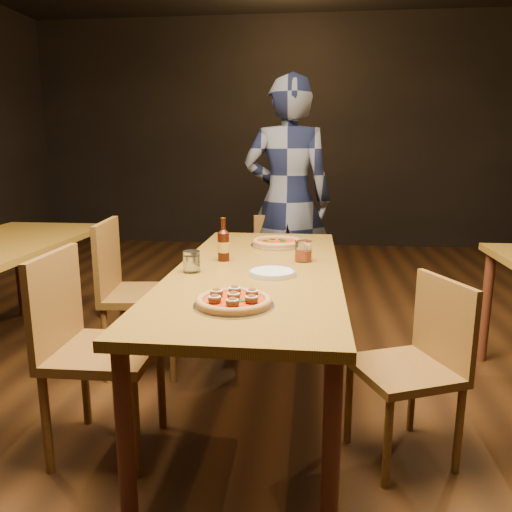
# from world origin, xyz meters

# --- Properties ---
(ground) EXTENTS (9.00, 9.00, 0.00)m
(ground) POSITION_xyz_m (0.00, 0.00, 0.00)
(ground) COLOR black
(room_shell) EXTENTS (9.00, 9.00, 9.00)m
(room_shell) POSITION_xyz_m (0.00, 0.00, 1.86)
(room_shell) COLOR black
(room_shell) RESTS_ON ground
(table_main) EXTENTS (0.80, 2.00, 0.75)m
(table_main) POSITION_xyz_m (0.00, 0.00, 0.68)
(table_main) COLOR brown
(table_main) RESTS_ON ground
(chair_main_nw) EXTENTS (0.45, 0.45, 0.94)m
(chair_main_nw) POSITION_xyz_m (-0.62, -0.44, 0.47)
(chair_main_nw) COLOR brown
(chair_main_nw) RESTS_ON ground
(chair_main_sw) EXTENTS (0.49, 0.49, 0.96)m
(chair_main_sw) POSITION_xyz_m (-0.72, 0.39, 0.48)
(chair_main_sw) COLOR brown
(chair_main_sw) RESTS_ON ground
(chair_main_e) EXTENTS (0.51, 0.51, 0.83)m
(chair_main_e) POSITION_xyz_m (0.67, -0.36, 0.41)
(chair_main_e) COLOR brown
(chair_main_e) RESTS_ON ground
(chair_end) EXTENTS (0.51, 0.51, 0.86)m
(chair_end) POSITION_xyz_m (0.08, 1.27, 0.43)
(chair_end) COLOR brown
(chair_end) RESTS_ON ground
(pizza_meatball) EXTENTS (0.30, 0.30, 0.06)m
(pizza_meatball) POSITION_xyz_m (-0.02, -0.61, 0.77)
(pizza_meatball) COLOR #B7B7BF
(pizza_meatball) RESTS_ON table_main
(pizza_margherita) EXTENTS (0.32, 0.32, 0.04)m
(pizza_margherita) POSITION_xyz_m (0.06, 0.57, 0.77)
(pizza_margherita) COLOR #B7B7BF
(pizza_margherita) RESTS_ON table_main
(plate_stack) EXTENTS (0.22, 0.22, 0.02)m
(plate_stack) POSITION_xyz_m (0.09, -0.14, 0.76)
(plate_stack) COLOR white
(plate_stack) RESTS_ON table_main
(beer_bottle) EXTENTS (0.06, 0.06, 0.22)m
(beer_bottle) POSITION_xyz_m (-0.19, 0.13, 0.83)
(beer_bottle) COLOR black
(beer_bottle) RESTS_ON table_main
(water_glass) EXTENTS (0.08, 0.08, 0.10)m
(water_glass) POSITION_xyz_m (-0.30, -0.12, 0.80)
(water_glass) COLOR white
(water_glass) RESTS_ON table_main
(amber_glass) EXTENTS (0.09, 0.09, 0.11)m
(amber_glass) POSITION_xyz_m (0.22, 0.17, 0.80)
(amber_glass) COLOR #AC3C13
(amber_glass) RESTS_ON table_main
(diner) EXTENTS (0.68, 0.45, 1.85)m
(diner) POSITION_xyz_m (0.08, 1.45, 0.93)
(diner) COLOR black
(diner) RESTS_ON ground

